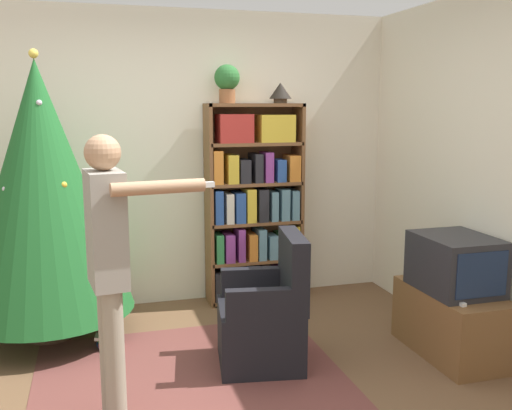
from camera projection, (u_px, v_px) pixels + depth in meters
ground_plane at (214, 403)px, 3.45m from camera, size 14.00×14.00×0.00m
wall_back at (167, 160)px, 5.08m from camera, size 8.00×0.10×2.60m
area_rug at (195, 390)px, 3.60m from camera, size 2.01×2.09×0.01m
bookshelf at (254, 205)px, 5.14m from camera, size 0.86×0.29×1.80m
tv_stand at (452, 322)px, 4.10m from camera, size 0.47×0.87×0.48m
television at (455, 263)px, 4.03m from camera, size 0.47×0.58×0.40m
game_remote at (459, 302)px, 3.78m from camera, size 0.04×0.12×0.02m
christmas_tree at (42, 189)px, 4.25m from camera, size 1.28×1.28×2.18m
armchair at (266, 319)px, 3.93m from camera, size 0.65×0.64×0.92m
standing_person at (109, 259)px, 3.04m from camera, size 0.67×0.47×1.63m
potted_plant at (227, 81)px, 4.89m from camera, size 0.22×0.22×0.33m
table_lamp at (280, 92)px, 5.04m from camera, size 0.20×0.20×0.18m
book_pile_near_tree at (109, 341)px, 4.23m from camera, size 0.20×0.18×0.11m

